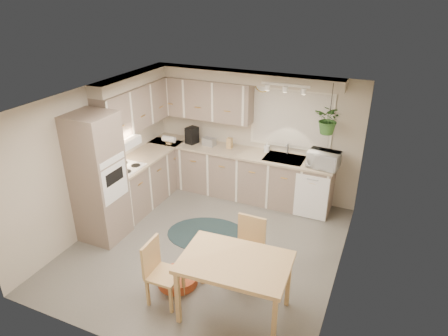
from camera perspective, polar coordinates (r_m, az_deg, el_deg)
The scene contains 35 objects.
floor at distance 6.48m, azimuth -2.50°, elevation -11.18°, with size 4.20×4.20×0.00m, color #656259.
ceiling at distance 5.42m, azimuth -2.98°, elevation 9.72°, with size 4.20×4.20×0.00m, color white.
wall_back at distance 7.63m, azimuth 4.28°, elevation 4.86°, with size 4.00×0.04×2.40m, color #BEB29D.
wall_front at distance 4.37m, azimuth -15.30°, elevation -13.09°, with size 4.00×0.04×2.40m, color #BEB29D.
wall_left at distance 6.90m, azimuth -17.79°, elevation 1.42°, with size 0.04×4.20×2.40m, color #BEB29D.
wall_right at distance 5.37m, azimuth 16.89°, elevation -5.49°, with size 0.04×4.20×2.40m, color #BEB29D.
base_cab_left at distance 7.65m, azimuth -11.17°, elevation -1.63°, with size 0.60×1.85×0.90m, color gray.
base_cab_back at distance 7.73m, azimuth 1.95°, elevation -0.85°, with size 3.60×0.60×0.90m, color gray.
counter_left at distance 7.45m, azimuth -11.40°, elevation 1.58°, with size 0.64×1.89×0.04m, color tan.
counter_back at distance 7.53m, azimuth 1.97°, elevation 2.33°, with size 3.64×0.64×0.04m, color tan.
oven_stack at distance 6.51m, azimuth -17.54°, elevation -1.46°, with size 0.65×0.65×2.10m, color gray.
wall_oven_face at distance 6.32m, azimuth -15.33°, elevation -2.01°, with size 0.02×0.56×0.58m, color white.
upper_cab_left at distance 7.32m, azimuth -12.34°, elevation 8.61°, with size 0.35×2.00×0.75m, color gray.
upper_cab_back at distance 7.66m, azimuth -3.18°, elevation 9.88°, with size 2.00×0.35×0.75m, color gray.
soffit_left at distance 7.22m, azimuth -12.85°, elevation 12.24°, with size 0.30×2.00×0.20m, color #BEB29D.
soffit_back at distance 7.25m, azimuth 2.62°, elevation 12.89°, with size 3.60×0.30×0.20m, color #BEB29D.
cooktop at distance 7.02m, azimuth -13.97°, elevation 0.02°, with size 0.52×0.58×0.02m, color white.
range_hood at distance 6.86m, azimuth -14.50°, elevation 3.49°, with size 0.40×0.60×0.14m, color white.
window_blinds at distance 7.29m, azimuth 9.52°, elevation 6.91°, with size 1.40×0.02×1.00m, color silver.
window_frame at distance 7.30m, azimuth 9.54°, elevation 6.94°, with size 1.50×0.02×1.10m, color silver.
sink at distance 7.29m, azimuth 8.58°, elevation 1.09°, with size 0.70×0.48×0.10m, color #9FA2A6.
dishwasher_front at distance 7.12m, azimuth 12.30°, elevation -4.15°, with size 0.58×0.01×0.83m, color white.
track_light_bar at distance 6.60m, azimuth 8.77°, elevation 11.66°, with size 0.80×0.04×0.04m, color white.
wall_clock at distance 7.28m, azimuth 5.58°, elevation 11.87°, with size 0.30×0.30×0.03m, color gold.
dining_table at distance 5.14m, azimuth 1.52°, elevation -16.68°, with size 1.31×0.87×0.82m, color tan.
chair_left at distance 5.34m, azimuth -8.47°, elevation -14.64°, with size 0.41×0.41×0.89m, color tan.
chair_back at distance 5.64m, azimuth 3.21°, elevation -11.75°, with size 0.43×0.43×0.91m, color tan.
braided_rug at distance 6.77m, azimuth -2.46°, elevation -9.37°, with size 1.34×1.00×0.01m, color black.
pet_bed at distance 5.82m, azimuth -6.63°, elevation -15.47°, with size 0.56×0.56×0.13m, color #C74327.
microwave at distance 6.99m, azimuth 14.07°, elevation 1.42°, with size 0.52×0.29×0.35m, color white.
soap_bottle at distance 7.48m, azimuth 6.14°, elevation 2.60°, with size 0.09×0.20×0.09m, color white.
hanging_plant at distance 6.76m, azimuth 14.76°, elevation 6.27°, with size 0.45×0.50×0.39m, color #305F26.
coffee_maker at distance 7.85m, azimuth -4.60°, elevation 4.69°, with size 0.18×0.22×0.32m, color black.
toaster at distance 7.75m, azimuth -2.16°, elevation 3.77°, with size 0.25×0.14×0.15m, color #9FA2A6.
knife_block at distance 7.60m, azimuth 0.80°, elevation 3.57°, with size 0.09×0.09×0.20m, color tan.
Camera 1 is at (2.35, -4.66, 3.84)m, focal length 32.00 mm.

